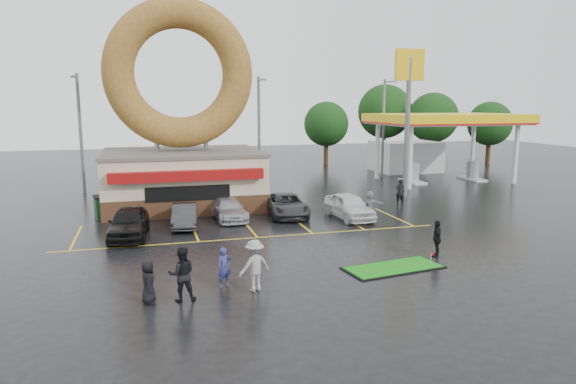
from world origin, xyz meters
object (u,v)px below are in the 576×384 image
object	(u,v)px
person_blue	(224,267)
putting_green	(393,267)
car_black	(129,223)
streetlight_mid	(259,128)
dumpster	(111,207)
gas_station	(427,137)
shell_sign	(408,95)
streetlight_left	(80,131)
car_white	(349,206)
car_dgrey	(185,216)
car_silver	(228,209)
car_grey	(286,205)
streetlight_right	(384,125)
donut_shop	(182,139)
person_cameraman	(437,238)

from	to	relation	value
person_blue	putting_green	bearing A→B (deg)	-14.96
car_black	streetlight_mid	bearing A→B (deg)	61.59
car_black	dumpster	distance (m)	5.23
gas_station	car_black	xyz separation A→B (m)	(-26.34, -15.74, -2.91)
shell_sign	car_black	world-z (taller)	shell_sign
shell_sign	putting_green	world-z (taller)	shell_sign
streetlight_left	putting_green	xyz separation A→B (m)	(14.43, -22.92, -4.75)
gas_station	car_white	distance (m)	20.35
car_dgrey	dumpster	world-z (taller)	dumpster
dumpster	car_silver	bearing A→B (deg)	-30.73
car_grey	dumpster	world-z (taller)	car_grey
car_dgrey	dumpster	xyz separation A→B (m)	(-4.09, 3.52, 0.02)
streetlight_left	car_grey	bearing A→B (deg)	-42.92
car_silver	putting_green	xyz separation A→B (m)	(5.19, -11.00, -0.58)
car_black	car_silver	world-z (taller)	car_black
streetlight_right	person_blue	xyz separation A→B (m)	(-18.71, -25.21, -4.02)
streetlight_left	dumpster	xyz separation A→B (m)	(2.50, -9.62, -4.13)
donut_shop	streetlight_mid	xyz separation A→B (m)	(7.00, 7.95, 0.32)
streetlight_left	car_white	size ratio (longest dim) A/B	2.02
streetlight_left	car_black	xyz separation A→B (m)	(3.66, -14.72, -4.00)
streetlight_left	car_white	world-z (taller)	streetlight_left
shell_sign	car_dgrey	distance (m)	18.49
car_silver	car_dgrey	bearing A→B (deg)	-158.70
gas_station	dumpster	world-z (taller)	gas_station
streetlight_mid	streetlight_left	bearing A→B (deg)	-175.91
car_silver	putting_green	bearing A→B (deg)	-68.11
streetlight_left	streetlight_mid	bearing A→B (deg)	4.09
streetlight_right	car_black	bearing A→B (deg)	-143.20
streetlight_mid	car_silver	size ratio (longest dim) A/B	2.13
putting_green	donut_shop	bearing A→B (deg)	114.95
car_grey	person_blue	size ratio (longest dim) A/B	3.20
gas_station	dumpster	xyz separation A→B (m)	(-27.50, -10.64, -3.05)
car_white	person_cameraman	world-z (taller)	person_cameraman
streetlight_right	putting_green	xyz separation A→B (m)	(-11.57, -24.92, -4.75)
donut_shop	car_white	size ratio (longest dim) A/B	3.03
donut_shop	streetlight_mid	bearing A→B (deg)	48.62
streetlight_mid	car_grey	bearing A→B (deg)	-95.24
shell_sign	putting_green	distance (m)	18.77
streetlight_mid	putting_green	distance (m)	24.39
donut_shop	shell_sign	world-z (taller)	donut_shop
person_cameraman	putting_green	bearing A→B (deg)	-48.48
shell_sign	car_dgrey	world-z (taller)	shell_sign
donut_shop	car_grey	world-z (taller)	donut_shop
streetlight_left	donut_shop	bearing A→B (deg)	-44.78
person_blue	car_dgrey	bearing A→B (deg)	76.67
gas_station	shell_sign	size ratio (longest dim) A/B	1.29
car_black	person_blue	distance (m)	9.24
person_cameraman	putting_green	distance (m)	2.96
streetlight_right	car_grey	world-z (taller)	streetlight_right
car_white	dumpster	xyz separation A→B (m)	(-13.73, 4.05, -0.11)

